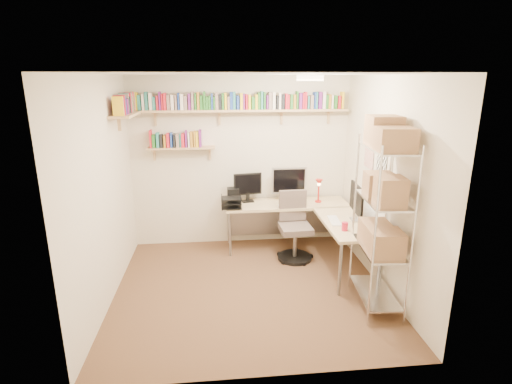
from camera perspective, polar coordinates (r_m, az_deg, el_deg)
The scene contains 6 objects.
ground at distance 4.99m, azimuth -0.88°, elevation -13.58°, with size 3.20×3.20×0.00m, color #4F3621.
room_shell at distance 4.43m, azimuth -0.90°, elevation 4.11°, with size 3.24×3.04×2.52m.
wall_shelves at distance 5.64m, azimuth -6.46°, elevation 11.51°, with size 3.12×1.09×0.80m.
corner_desk at distance 5.67m, azimuth 5.25°, elevation -2.32°, with size 1.85×1.77×1.20m.
office_chair at distance 5.63m, azimuth 5.50°, elevation -5.55°, with size 0.50×0.51×0.95m.
wire_rack at distance 4.35m, azimuth 17.81°, elevation 0.12°, with size 0.47×0.84×2.09m.
Camera 1 is at (-0.37, -4.32, 2.46)m, focal length 28.00 mm.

